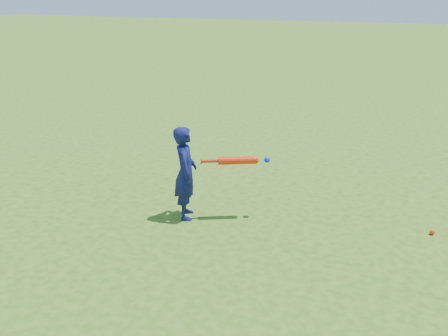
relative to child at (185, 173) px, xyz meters
The scene contains 4 objects.
ground 0.96m from the child, 14.29° to the left, with size 80.00×80.00×0.00m, color #345F16.
child is the anchor object (origin of this frame).
ground_ball_red 3.17m from the child, 11.24° to the left, with size 0.06×0.06×0.06m, color red.
bat_swing 0.72m from the child, 20.55° to the left, with size 0.83×0.43×0.10m.
Camera 1 is at (1.90, -5.64, 2.88)m, focal length 40.00 mm.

